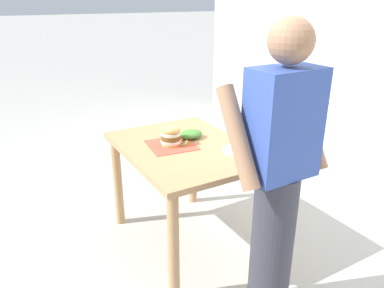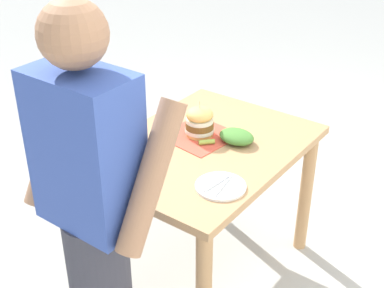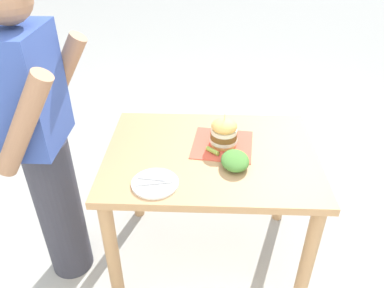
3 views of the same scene
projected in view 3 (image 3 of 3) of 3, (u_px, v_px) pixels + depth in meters
The scene contains 8 objects.
ground_plane at pixel (208, 254), 2.39m from camera, with size 80.00×80.00×0.00m, color #ADAAA3.
patio_table at pixel (210, 173), 2.03m from camera, with size 0.82×1.10×0.79m.
serving_paper at pixel (222, 144), 2.02m from camera, with size 0.32×0.32×0.00m, color #D64C38.
sandwich at pixel (224, 132), 1.98m from camera, with size 0.15×0.15×0.19m.
pickle_spear at pixel (213, 151), 1.94m from camera, with size 0.02×0.02×0.08m, color #8EA83D.
side_plate_with_forks at pixel (155, 183), 1.74m from camera, with size 0.22×0.22×0.02m.
side_salad at pixel (235, 160), 1.84m from camera, with size 0.18×0.14×0.06m, color #477F33.
diner_across_table at pixel (44, 145), 1.85m from camera, with size 0.55×0.35×1.69m.
Camera 3 is at (-1.61, 0.04, 1.90)m, focal length 35.00 mm.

